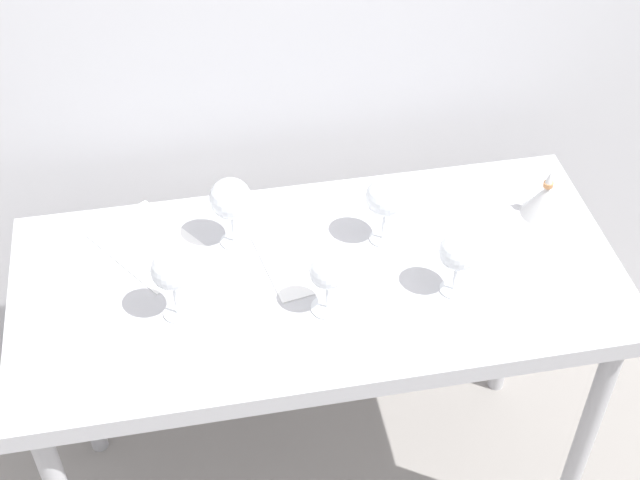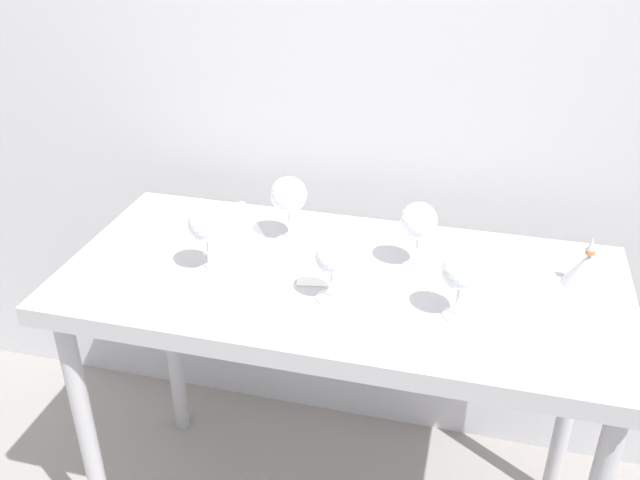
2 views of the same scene
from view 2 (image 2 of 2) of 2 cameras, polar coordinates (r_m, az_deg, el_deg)
name	(u,v)px [view 2 (image 2 of 2)]	position (r m, az deg, el deg)	size (l,w,h in m)	color
back_wall	(383,65)	(2.02, 5.18, 14.17)	(3.80, 0.04, 2.60)	silver
steel_counter	(341,311)	(1.78, 1.72, -5.83)	(1.40, 0.65, 0.90)	#B2B2B8
wine_glass_far_right	(419,222)	(1.72, 8.14, 1.47)	(0.09, 0.09, 0.18)	white
wine_glass_far_left	(289,196)	(1.83, -2.60, 3.65)	(0.10, 0.10, 0.18)	white
wine_glass_near_center	(332,259)	(1.58, 1.03, -1.55)	(0.08, 0.08, 0.16)	white
wine_glass_near_left	(206,225)	(1.70, -9.39, 1.21)	(0.09, 0.09, 0.18)	white
wine_glass_near_right	(461,272)	(1.55, 11.51, -2.61)	(0.09, 0.09, 0.16)	white
tasting_sheet_upper	(334,263)	(1.78, 1.20, -1.90)	(0.18, 0.23, 0.00)	white
tasting_sheet_lower	(225,227)	(1.97, -7.82, 1.08)	(0.18, 0.28, 0.00)	white
decanter_funnel	(587,269)	(1.79, 21.10, -2.23)	(0.11, 0.11, 0.13)	silver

